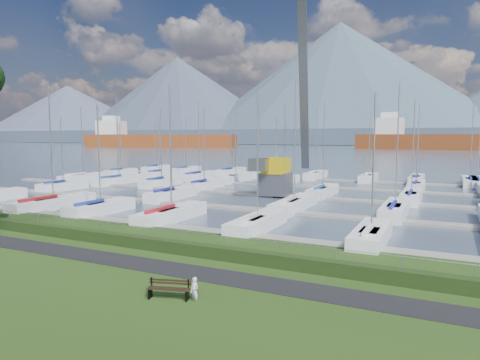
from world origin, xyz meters
The scene contains 13 objects.
path centered at (0.00, -3.00, 0.01)m, with size 160.00×2.00×0.04m, color black.
water centered at (0.00, 260.00, -0.40)m, with size 800.00×540.00×0.20m, color #414E5F.
hedge centered at (0.00, -0.40, 0.35)m, with size 80.00×0.70×0.70m, color black.
fence centered at (0.00, 0.00, 1.20)m, with size 0.04×0.04×80.00m, color gray.
foothill centered at (0.00, 330.00, 6.00)m, with size 900.00×80.00×12.00m, color #435162.
mountains centered at (7.35, 404.62, 46.68)m, with size 1190.00×360.00×115.00m.
docks centered at (0.00, 26.00, -0.22)m, with size 90.00×41.60×0.25m.
bench_right centered at (5.55, -6.38, 0.42)m, with size 1.85×0.90×0.85m.
person centered at (6.62, -6.11, 0.57)m, with size 0.42×0.27×1.14m, color silver.
crane centered at (-1.54, 27.03, 5.33)m, with size 5.80×13.23×22.35m.
cargo_ship_west centered at (-145.36, 192.58, 3.61)m, with size 94.12×38.07×21.50m.
cargo_ship_mid centered at (20.91, 218.16, 3.49)m, with size 105.89×19.29×21.50m.
sailboat_fleet centered at (-0.87, 29.64, 5.42)m, with size 74.75×49.24×13.81m.
Camera 1 is at (15.63, -20.56, 6.75)m, focal length 32.00 mm.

